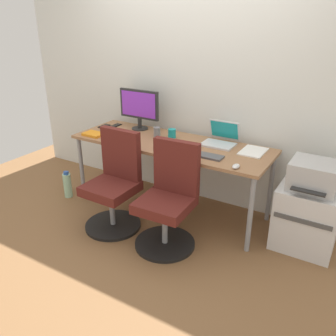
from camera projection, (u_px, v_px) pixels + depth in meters
The scene contains 20 objects.
ground_plane at pixel (170, 208), 3.80m from camera, with size 5.28×5.28×0.00m, color brown.
back_wall at pixel (192, 79), 3.62m from camera, with size 4.40×0.04×2.60m, color silver.
desk at pixel (171, 148), 3.53m from camera, with size 2.01×0.70×0.75m.
office_chair_left at pixel (115, 185), 3.35m from camera, with size 0.54×0.54×0.94m.
office_chair_right at pixel (169, 201), 3.07m from camera, with size 0.54×0.54×0.94m.
side_cabinet at pixel (306, 218), 3.08m from camera, with size 0.51×0.46×0.57m.
printer at pixel (314, 176), 2.92m from camera, with size 0.38×0.40×0.24m.
water_bottle_on_floor at pixel (68, 185), 3.98m from camera, with size 0.09×0.09×0.31m.
desktop_monitor at pixel (139, 107), 3.81m from camera, with size 0.48×0.18×0.43m.
open_laptop at pixel (221, 139), 3.44m from camera, with size 0.31×0.29×0.22m.
keyboard_by_monitor at pixel (123, 134), 3.70m from camera, with size 0.34×0.12×0.02m, color silver.
keyboard_by_laptop at pixel (204, 155), 3.16m from camera, with size 0.34×0.12×0.02m, color #515156.
mouse_by_monitor at pixel (236, 166), 2.91m from camera, with size 0.06×0.10×0.03m, color silver.
mouse_by_laptop at pixel (163, 145), 3.38m from camera, with size 0.06×0.10×0.03m, color #2D2D2D.
coffee_mug at pixel (172, 133), 3.61m from camera, with size 0.08×0.08×0.09m, color teal.
pen_cup at pixel (157, 132), 3.63m from camera, with size 0.07×0.07×0.10m, color slate.
phone_near_laptop at pixel (104, 126), 4.00m from camera, with size 0.07×0.14×0.01m, color black.
phone_near_monitor at pixel (116, 125), 4.02m from camera, with size 0.07×0.14×0.01m, color black.
notebook at pixel (94, 134), 3.70m from camera, with size 0.21×0.15×0.03m, color orange.
paper_pile at pixel (253, 151), 3.25m from camera, with size 0.21×0.30×0.01m, color white.
Camera 1 is at (1.68, -2.86, 1.90)m, focal length 37.84 mm.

